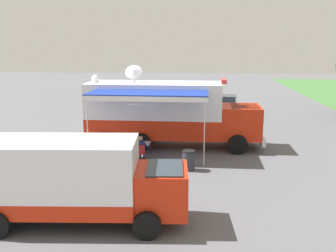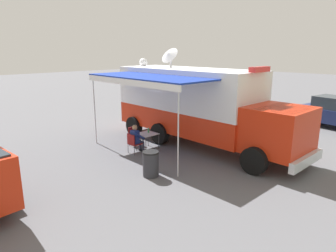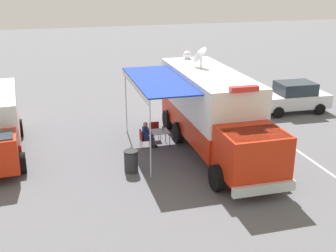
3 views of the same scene
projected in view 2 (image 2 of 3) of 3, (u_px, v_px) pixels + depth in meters
ground_plane at (186, 141)px, 14.80m from camera, size 100.00×100.00×0.00m
lot_stripe at (269, 136)px, 15.64m from camera, size 0.23×4.80×0.01m
command_truck at (198, 104)px, 13.78m from camera, size 4.99×9.55×4.53m
folding_table at (147, 135)px, 13.41m from camera, size 0.82×0.82×0.73m
water_bottle at (148, 130)px, 13.53m from camera, size 0.07×0.07×0.22m
folding_chair_at_table at (133, 142)px, 12.88m from camera, size 0.49×0.49×0.87m
folding_chair_beside_table at (134, 135)px, 14.00m from camera, size 0.49×0.49×0.87m
seated_responder at (137, 138)px, 12.97m from camera, size 0.67×0.56×1.25m
trash_bin at (151, 164)px, 10.57m from camera, size 0.57×0.57×0.91m
car_far_corner at (214, 100)px, 21.43m from camera, size 4.28×2.18×1.76m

